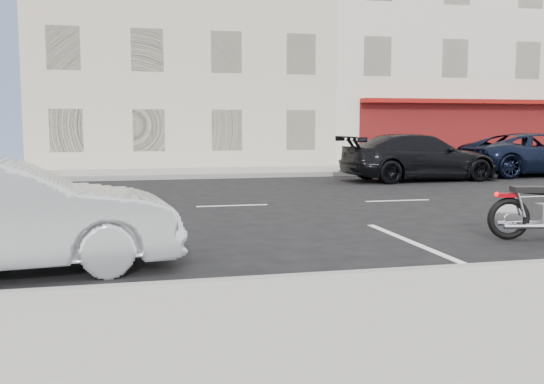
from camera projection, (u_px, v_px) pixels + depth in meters
The scene contains 10 objects.
ground at pixel (318, 203), 13.99m from camera, with size 120.00×120.00×0.00m, color black.
sidewalk_near at pixel (20, 360), 4.44m from camera, with size 80.00×3.40×0.15m, color gray.
sidewalk_far at pixel (108, 174), 21.29m from camera, with size 80.00×3.40×0.15m, color gray.
curb_near at pixel (50, 296), 6.08m from camera, with size 80.00×0.12×0.16m, color gray.
curb_far at pixel (106, 178), 19.64m from camera, with size 80.00×0.12×0.16m, color gray.
bldg_cream at pixel (176, 41), 28.70m from camera, with size 12.00×12.00×11.50m, color #BDB79F.
bldg_corner at pixel (427, 39), 31.56m from camera, with size 14.00×12.00×12.50m, color beige.
fire_hydrant at pixel (535, 156), 24.86m from camera, with size 0.20×0.20×0.72m.
suv_far at pixel (537, 154), 21.68m from camera, with size 2.52×5.46×1.52m, color black.
car_far at pixel (419, 157), 19.67m from camera, with size 2.12×5.21×1.51m, color black.
Camera 1 is at (-4.16, -13.28, 1.79)m, focal length 40.00 mm.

